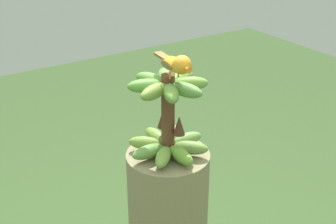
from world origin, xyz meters
TOP-DOWN VIEW (x-y plane):
  - banana_bunch at (0.00, -0.00)m, footprint 0.25×0.25m
  - perched_bird at (-0.05, 0.00)m, footprint 0.19×0.06m

SIDE VIEW (x-z plane):
  - banana_bunch at x=0.00m, z-range 1.13..1.40m
  - perched_bird at x=-0.05m, z-range 1.40..1.48m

